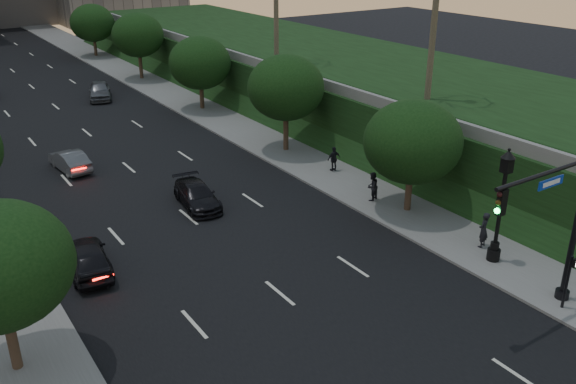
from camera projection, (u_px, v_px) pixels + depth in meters
ground at (355, 356)px, 22.06m from camera, size 160.00×160.00×0.00m
road_surface at (95, 139)px, 44.96m from camera, size 16.00×140.00×0.02m
sidewalk_right at (218, 117)px, 50.18m from camera, size 4.50×140.00×0.15m
embankment at (346, 80)px, 53.90m from camera, size 18.00×90.00×4.00m
parapet_wall at (264, 65)px, 48.63m from camera, size 0.35×90.00×0.70m
tree_right_a at (413, 142)px, 31.85m from camera, size 5.20×5.20×6.24m
tree_right_b at (286, 88)px, 40.82m from camera, size 5.20×5.20×6.74m
tree_right_c at (200, 63)px, 50.94m from camera, size 5.20×5.20×6.24m
tree_right_d at (138, 35)px, 61.43m from camera, size 5.20×5.20×6.74m
tree_right_e at (92, 23)px, 73.07m from camera, size 5.20×5.20×6.24m
traffic_signal_mast at (560, 228)px, 23.38m from camera, size 5.68×0.56×7.00m
street_lamp at (500, 211)px, 27.27m from camera, size 0.64×0.64×5.62m
pedestrian_signal at (569, 278)px, 24.08m from camera, size 0.30×0.33×2.50m
sedan_near_left at (88, 257)px, 27.26m from camera, size 2.30×4.52×1.47m
sedan_mid_left at (70, 161)px, 38.95m from camera, size 1.85×4.19×1.34m
sedan_near_right at (197, 195)px, 33.89m from camera, size 2.38×4.61×1.28m
sedan_far_right at (100, 90)px, 55.51m from camera, size 3.17×5.02×1.59m
pedestrian_a at (484, 230)px, 29.10m from camera, size 0.75×0.61×1.78m
pedestrian_b at (372, 186)px, 34.20m from camera, size 0.97×0.86×1.66m
pedestrian_c at (334, 159)px, 38.44m from camera, size 0.96×0.45×1.59m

